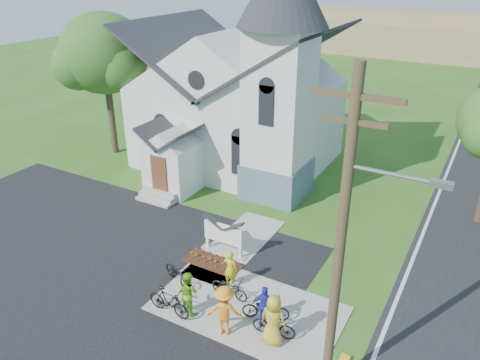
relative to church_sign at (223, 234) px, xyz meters
The scene contains 19 objects.
ground 3.57m from the church_sign, 69.44° to the right, with size 120.00×120.00×0.00m, color #335B1A.
parking_lot 7.86m from the church_sign, 138.12° to the right, with size 20.00×16.00×0.02m, color black.
sidewalk 3.95m from the church_sign, 45.00° to the right, with size 7.00×4.00×0.05m, color gray.
church 11.06m from the church_sign, 114.73° to the left, with size 12.35×12.00×13.00m.
church_sign is the anchor object (origin of this frame).
flower_bed 1.34m from the church_sign, 90.00° to the right, with size 2.60×1.10×0.07m, color #371D0F.
utility_pole 9.18m from the church_sign, 35.60° to the right, with size 3.45×0.28×10.00m.
tree_lot_corner 15.53m from the church_sign, 152.02° to the left, with size 5.60×5.60×9.15m.
distant_hills 53.34m from the church_sign, 85.10° to the left, with size 61.00×10.00×5.60m.
cyclist_0 2.35m from the church_sign, 52.03° to the right, with size 0.58×0.38×1.60m, color gold.
bike_0 2.88m from the church_sign, 100.17° to the right, with size 0.62×1.77×0.93m, color black.
cyclist_1 4.03m from the church_sign, 77.52° to the right, with size 0.84×0.65×1.72m, color #67B722.
bike_1 4.43m from the church_sign, 85.81° to the right, with size 0.52×1.84×1.11m, color black.
cyclist_2 4.77m from the church_sign, 40.70° to the right, with size 0.93×0.39×1.59m, color #272AC3.
bike_2 3.09m from the church_sign, 54.42° to the right, with size 0.56×1.62×0.85m, color black.
cyclist_3 4.95m from the church_sign, 58.28° to the right, with size 1.25×0.72×1.93m, color orange.
bike_3 5.48m from the church_sign, 40.07° to the right, with size 0.44×1.57×0.94m, color black.
cyclist_4 5.73m from the church_sign, 41.74° to the right, with size 0.95×0.62×1.94m, color gold.
bike_4 4.60m from the church_sign, 39.15° to the right, with size 0.61×1.75×0.92m, color black.
Camera 1 is at (8.08, -11.73, 11.99)m, focal length 35.00 mm.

